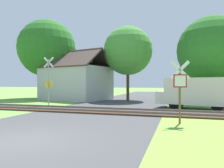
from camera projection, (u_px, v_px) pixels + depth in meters
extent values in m
plane|color=#6B9942|center=(20.00, 141.00, 7.00)|extent=(160.00, 160.00, 0.00)
cube|color=#424244|center=(54.00, 129.00, 8.91)|extent=(8.09, 80.00, 0.01)
cube|color=#422D1E|center=(100.00, 111.00, 14.24)|extent=(60.00, 2.60, 0.10)
cube|color=slate|center=(104.00, 108.00, 14.93)|extent=(60.00, 0.08, 0.12)
cube|color=slate|center=(96.00, 110.00, 13.55)|extent=(60.00, 0.08, 0.12)
cylinder|color=brown|center=(180.00, 95.00, 9.97)|extent=(0.10, 0.10, 2.61)
cube|color=red|center=(180.00, 81.00, 9.90)|extent=(0.59, 0.16, 0.60)
cube|color=white|center=(180.00, 81.00, 9.88)|extent=(0.48, 0.12, 0.49)
cube|color=white|center=(180.00, 70.00, 9.90)|extent=(0.86, 0.22, 0.88)
cube|color=white|center=(180.00, 70.00, 9.90)|extent=(0.86, 0.22, 0.88)
cylinder|color=#9E9EA5|center=(48.00, 83.00, 17.63)|extent=(0.09, 0.09, 3.80)
cube|color=white|center=(49.00, 62.00, 17.68)|extent=(0.88, 0.12, 0.88)
cube|color=white|center=(49.00, 62.00, 17.68)|extent=(0.88, 0.12, 0.88)
cylinder|color=yellow|center=(49.00, 84.00, 17.69)|extent=(0.64, 0.10, 0.64)
cube|color=#B7B7BC|center=(76.00, 83.00, 24.96)|extent=(8.12, 6.75, 3.66)
cube|color=#473833|center=(68.00, 58.00, 23.86)|extent=(7.89, 4.72, 2.13)
cube|color=#473833|center=(83.00, 60.00, 26.03)|extent=(7.89, 4.72, 2.13)
cube|color=brown|center=(89.00, 58.00, 23.92)|extent=(0.61, 0.61, 1.10)
cylinder|color=#513823|center=(47.00, 84.00, 26.90)|extent=(0.36, 0.36, 3.51)
sphere|color=#286B23|center=(47.00, 48.00, 26.89)|extent=(7.02, 7.02, 7.02)
cylinder|color=#513823|center=(128.00, 85.00, 23.80)|extent=(0.32, 0.32, 3.40)
sphere|color=#478E38|center=(128.00, 51.00, 23.78)|extent=(5.32, 5.32, 5.32)
cylinder|color=#513823|center=(212.00, 90.00, 19.98)|extent=(0.40, 0.40, 2.51)
sphere|color=#286B23|center=(212.00, 50.00, 19.97)|extent=(6.27, 6.27, 6.27)
cube|color=silver|center=(197.00, 91.00, 15.59)|extent=(4.57, 3.02, 1.90)
cube|color=silver|center=(164.00, 97.00, 16.95)|extent=(1.19, 1.93, 0.90)
cube|color=#19232D|center=(168.00, 86.00, 16.74)|extent=(0.50, 1.56, 0.85)
cube|color=navy|center=(200.00, 95.00, 16.39)|extent=(3.63, 1.09, 0.16)
cylinder|color=black|center=(180.00, 103.00, 17.03)|extent=(0.70, 0.37, 0.68)
cylinder|color=black|center=(173.00, 104.00, 15.73)|extent=(0.70, 0.37, 0.68)
cylinder|color=black|center=(220.00, 105.00, 15.46)|extent=(0.70, 0.37, 0.68)
cylinder|color=black|center=(217.00, 107.00, 14.16)|extent=(0.70, 0.37, 0.68)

